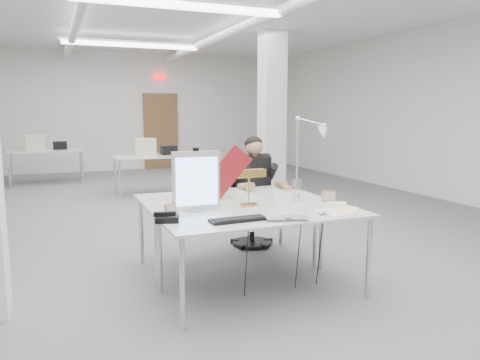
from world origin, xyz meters
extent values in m
cube|color=#5D5D60|center=(0.00, 0.00, -0.01)|extent=(10.00, 14.00, 0.02)
cube|color=silver|center=(0.00, 7.01, 1.60)|extent=(10.00, 0.02, 3.20)
cube|color=silver|center=(5.01, 0.00, 1.60)|extent=(0.02, 14.00, 3.20)
cube|color=white|center=(2.50, 2.50, 1.60)|extent=(0.45, 0.45, 3.20)
cube|color=brown|center=(1.20, 6.94, 1.05)|extent=(0.95, 0.08, 2.10)
cube|color=red|center=(1.20, 6.90, 2.55)|extent=(0.32, 0.06, 0.16)
cylinder|color=silver|center=(1.40, 0.00, 3.02)|extent=(0.16, 13.60, 0.16)
cube|color=white|center=(0.00, 0.00, 2.98)|extent=(2.80, 0.14, 0.08)
cube|color=white|center=(0.00, 4.00, 2.98)|extent=(2.80, 0.14, 0.08)
cube|color=silver|center=(0.00, -2.50, 0.74)|extent=(1.80, 0.90, 0.02)
cube|color=silver|center=(0.00, -1.60, 0.74)|extent=(1.80, 0.90, 0.02)
cube|color=silver|center=(0.20, 3.00, 0.74)|extent=(1.60, 0.80, 0.02)
cube|color=silver|center=(-1.80, 5.20, 0.74)|extent=(1.60, 0.80, 0.02)
cube|color=silver|center=(-0.51, -2.18, 1.02)|extent=(0.43, 0.06, 0.53)
cube|color=maroon|center=(-0.24, -2.21, 1.08)|extent=(0.49, 0.09, 0.53)
cube|color=black|center=(-0.31, -2.69, 0.77)|extent=(0.48, 0.17, 0.02)
imported|color=#ACADB1|center=(0.05, -2.86, 0.77)|extent=(0.40, 0.31, 0.03)
ellipsoid|color=#A3A2A7|center=(0.44, -2.74, 0.77)|extent=(0.09, 0.07, 0.03)
cube|color=black|center=(-0.85, -2.49, 0.78)|extent=(0.23, 0.21, 0.05)
cube|color=#A77248|center=(-0.77, -2.26, 0.80)|extent=(0.12, 0.09, 0.10)
cube|color=#B57E4E|center=(0.82, -2.26, 0.81)|extent=(0.14, 0.10, 0.11)
cylinder|color=silver|center=(0.55, -2.12, 0.81)|extent=(0.09, 0.05, 0.09)
cube|color=silver|center=(0.59, -2.70, 0.76)|extent=(0.25, 0.33, 0.01)
cube|color=#F3CF91|center=(0.76, -2.67, 0.76)|extent=(0.30, 0.31, 0.01)
cube|color=silver|center=(0.85, -2.36, 0.76)|extent=(0.21, 0.19, 0.01)
cube|color=beige|center=(-0.20, -1.61, 0.92)|extent=(0.36, 0.34, 0.33)
camera|label=1|loc=(-1.69, -6.12, 1.65)|focal=35.00mm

